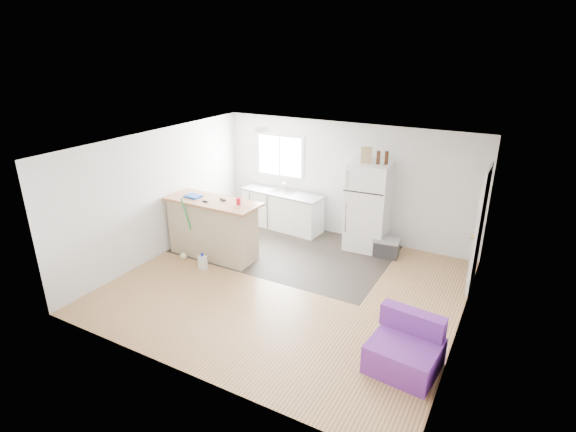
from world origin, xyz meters
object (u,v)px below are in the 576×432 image
(peninsula, at_px, (213,228))
(red_cup, at_px, (238,201))
(purple_seat, at_px, (405,350))
(mop, at_px, (185,248))
(bottle_left, at_px, (378,158))
(cleaner_jug, at_px, (203,262))
(cardboard_box, at_px, (366,155))
(bottle_right, at_px, (387,158))
(kitchen_cabinets, at_px, (282,210))
(cooler, at_px, (386,247))
(blue_tray, at_px, (193,196))
(refrigerator, at_px, (368,206))

(peninsula, distance_m, red_cup, 0.86)
(red_cup, bearing_deg, purple_seat, -22.51)
(mop, xyz_separation_m, red_cup, (0.97, 0.43, 0.97))
(purple_seat, xyz_separation_m, bottle_left, (-1.51, 3.14, 1.63))
(cleaner_jug, height_order, bottle_left, bottle_left)
(cardboard_box, xyz_separation_m, bottle_right, (0.36, 0.09, -0.02))
(kitchen_cabinets, xyz_separation_m, red_cup, (0.12, -1.82, 0.77))
(purple_seat, relative_size, mop, 0.71)
(cooler, bearing_deg, mop, -155.56)
(purple_seat, distance_m, bottle_left, 3.84)
(red_cup, bearing_deg, blue_tray, -175.81)
(blue_tray, xyz_separation_m, cardboard_box, (2.76, 1.73, 0.74))
(kitchen_cabinets, height_order, bottle_right, bottle_right)
(mop, bearing_deg, cooler, 35.96)
(peninsula, height_order, bottle_right, bottle_right)
(peninsula, height_order, cleaner_jug, peninsula)
(blue_tray, bearing_deg, cooler, 25.62)
(kitchen_cabinets, relative_size, bottle_right, 7.66)
(peninsula, height_order, cardboard_box, cardboard_box)
(refrigerator, height_order, red_cup, refrigerator)
(peninsula, bearing_deg, cardboard_box, 36.54)
(purple_seat, bearing_deg, cleaner_jug, 173.80)
(peninsula, relative_size, cooler, 3.59)
(kitchen_cabinets, relative_size, cooler, 3.70)
(cleaner_jug, xyz_separation_m, cardboard_box, (2.20, 2.26, 1.76))
(refrigerator, relative_size, mop, 1.38)
(peninsula, bearing_deg, cleaner_jug, -72.69)
(mop, bearing_deg, peninsula, 51.02)
(kitchen_cabinets, xyz_separation_m, mop, (-0.85, -2.25, -0.19))
(red_cup, bearing_deg, bottle_left, 40.16)
(kitchen_cabinets, xyz_separation_m, bottle_left, (2.12, -0.13, 1.45))
(refrigerator, bearing_deg, cleaner_jug, -137.88)
(mop, bearing_deg, refrigerator, 42.80)
(cardboard_box, bearing_deg, red_cup, -136.90)
(cooler, height_order, purple_seat, purple_seat)
(purple_seat, relative_size, blue_tray, 3.01)
(kitchen_cabinets, relative_size, cardboard_box, 6.38)
(cleaner_jug, relative_size, blue_tray, 1.05)
(purple_seat, bearing_deg, mop, 173.12)
(kitchen_cabinets, distance_m, peninsula, 1.92)
(bottle_right, bearing_deg, cooler, -47.40)
(mop, bearing_deg, purple_seat, -7.48)
(cleaner_jug, bearing_deg, red_cup, 56.51)
(red_cup, distance_m, blue_tray, 0.99)
(cooler, height_order, bottle_left, bottle_left)
(purple_seat, relative_size, bottle_right, 3.61)
(refrigerator, relative_size, red_cup, 14.57)
(refrigerator, bearing_deg, red_cup, -140.59)
(kitchen_cabinets, bearing_deg, peninsula, -99.04)
(cardboard_box, distance_m, bottle_right, 0.37)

